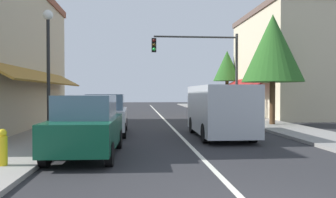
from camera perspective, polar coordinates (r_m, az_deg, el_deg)
ground_plane at (r=22.86m, az=-0.61°, el=-3.51°), size 80.00×80.00×0.00m
sidewalk_left at (r=23.08m, az=-14.37°, el=-3.35°), size 2.60×56.00×0.12m
sidewalk_right at (r=23.93m, az=12.66°, el=-3.18°), size 2.60×56.00×0.12m
lane_center_stripe at (r=22.86m, az=-0.61°, el=-3.50°), size 0.14×52.00×0.01m
storefront_right_block at (r=27.22m, az=19.26°, el=5.60°), size 6.51×10.20×7.99m
parked_car_nearest_left at (r=10.00m, az=-13.56°, el=-4.49°), size 1.87×4.15×1.77m
parked_car_second_left at (r=15.00m, az=-10.41°, el=-2.60°), size 1.82×4.12×1.77m
van_in_lane at (r=14.08m, az=8.68°, el=-1.75°), size 2.05×5.20×2.12m
traffic_signal_mast_arm at (r=22.59m, az=6.65°, el=6.53°), size 5.79×0.50×5.76m
street_lamp_left_near at (r=12.93m, az=-19.58°, el=7.21°), size 0.36×0.36×4.81m
tree_right_near at (r=19.32m, az=17.27°, el=8.16°), size 3.34×3.34×6.08m
tree_right_far at (r=30.83m, az=9.95°, el=5.47°), size 2.46×2.46×5.58m
fire_hydrant at (r=8.96m, az=-26.16°, el=-7.34°), size 0.22×0.22×0.87m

